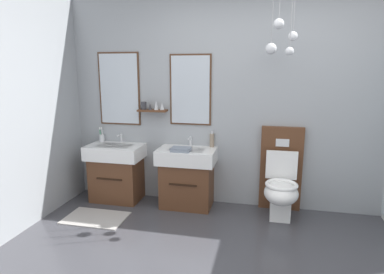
{
  "coord_description": "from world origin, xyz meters",
  "views": [
    {
      "loc": [
        0.06,
        -2.23,
        1.66
      ],
      "look_at": [
        -0.75,
        1.41,
        0.88
      ],
      "focal_mm": 30.68,
      "sensor_mm": 36.0,
      "label": 1
    }
  ],
  "objects": [
    {
      "name": "wall_back",
      "position": [
        -0.02,
        1.71,
        1.28
      ],
      "size": [
        4.91,
        0.65,
        2.55
      ],
      "color": "#999EA3",
      "rests_on": "ground"
    },
    {
      "name": "bath_mat",
      "position": [
        -1.75,
        0.87,
        0.01
      ],
      "size": [
        0.68,
        0.44,
        0.01
      ],
      "primitive_type": "cube",
      "color": "#9E9993",
      "rests_on": "ground"
    },
    {
      "name": "vanity_sink_left",
      "position": [
        -1.75,
        1.46,
        0.38
      ],
      "size": [
        0.69,
        0.46,
        0.72
      ],
      "color": "#56331E",
      "rests_on": "ground"
    },
    {
      "name": "tap_on_left_sink",
      "position": [
        -1.75,
        1.62,
        0.79
      ],
      "size": [
        0.03,
        0.13,
        0.11
      ],
      "color": "silver",
      "rests_on": "vanity_sink_left"
    },
    {
      "name": "vanity_sink_right",
      "position": [
        -0.83,
        1.46,
        0.38
      ],
      "size": [
        0.69,
        0.46,
        0.72
      ],
      "color": "#56331E",
      "rests_on": "ground"
    },
    {
      "name": "tap_on_right_sink",
      "position": [
        -0.83,
        1.62,
        0.79
      ],
      "size": [
        0.03,
        0.13,
        0.11
      ],
      "color": "silver",
      "rests_on": "vanity_sink_right"
    },
    {
      "name": "toilet",
      "position": [
        0.27,
        1.45,
        0.38
      ],
      "size": [
        0.48,
        0.63,
        1.0
      ],
      "color": "#56331E",
      "rests_on": "ground"
    },
    {
      "name": "toothbrush_cup",
      "position": [
        -2.01,
        1.61,
        0.77
      ],
      "size": [
        0.07,
        0.07,
        0.19
      ],
      "color": "silver",
      "rests_on": "vanity_sink_left"
    },
    {
      "name": "soap_dispenser",
      "position": [
        -0.55,
        1.62,
        0.8
      ],
      "size": [
        0.06,
        0.06,
        0.2
      ],
      "color": "gray",
      "rests_on": "vanity_sink_right"
    },
    {
      "name": "folded_hand_towel",
      "position": [
        -0.87,
        1.32,
        0.74
      ],
      "size": [
        0.22,
        0.16,
        0.04
      ],
      "primitive_type": "cube",
      "color": "gray",
      "rests_on": "vanity_sink_right"
    }
  ]
}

